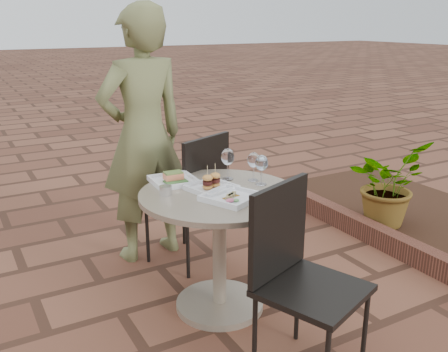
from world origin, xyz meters
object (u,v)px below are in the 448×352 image
chair_far (195,190)px  plate_tuna (231,197)px  chair_near (296,265)px  plate_salmon (174,180)px  plate_sliders (211,185)px  cafe_table (219,233)px  diner (143,136)px

chair_far → plate_tuna: size_ratio=2.71×
chair_near → chair_far: bearing=66.3°
plate_salmon → chair_far: bearing=46.6°
chair_near → plate_sliders: size_ratio=3.26×
cafe_table → chair_near: size_ratio=0.97×
diner → plate_salmon: (-0.05, -0.61, -0.13)m
cafe_table → plate_tuna: bearing=-91.1°
plate_salmon → cafe_table: bearing=-60.8°
chair_far → plate_sliders: size_ratio=3.26×
chair_far → diner: size_ratio=0.53×
diner → plate_tuna: size_ratio=5.15×
chair_far → plate_sliders: chair_far is taller
cafe_table → diner: (-0.11, 0.89, 0.40)m
cafe_table → diner: bearing=96.9°
plate_sliders → chair_far: bearing=74.2°
chair_near → plate_salmon: 0.96m
plate_tuna → chair_near: bearing=-82.4°
chair_near → plate_sliders: (-0.09, 0.69, 0.21)m
cafe_table → chair_near: 0.64m
cafe_table → diner: diner is taller
cafe_table → chair_near: (0.06, -0.63, 0.07)m
diner → plate_sliders: diner is taller
cafe_table → chair_near: bearing=-84.2°
cafe_table → plate_tuna: (-0.00, -0.13, 0.26)m
cafe_table → plate_sliders: (-0.02, 0.05, 0.27)m
chair_near → plate_tuna: bearing=76.9°
diner → plate_tuna: (0.11, -1.02, -0.14)m
chair_far → plate_salmon: bearing=23.7°
chair_far → diner: bearing=-76.1°
cafe_table → plate_salmon: (-0.16, 0.28, 0.27)m
chair_near → diner: size_ratio=0.53×
chair_far → chair_near: size_ratio=1.00×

